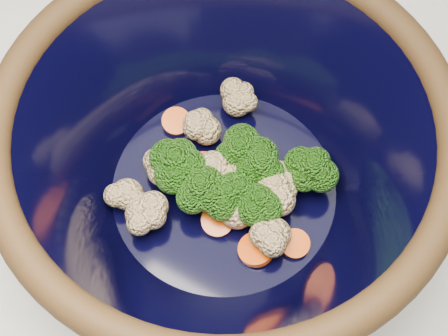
{
  "coord_description": "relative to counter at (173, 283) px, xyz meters",
  "views": [
    {
      "loc": [
        0.22,
        -0.22,
        1.43
      ],
      "look_at": [
        0.1,
        -0.01,
        0.97
      ],
      "focal_mm": 50.0,
      "sensor_mm": 36.0,
      "label": 1
    }
  ],
  "objects": [
    {
      "name": "vegetable_pile",
      "position": [
        0.11,
        -0.01,
        0.51
      ],
      "size": [
        0.18,
        0.17,
        0.06
      ],
      "color": "#608442",
      "rests_on": "mixing_bowl"
    },
    {
      "name": "counter",
      "position": [
        0.0,
        0.0,
        0.0
      ],
      "size": [
        1.2,
        1.2,
        0.9
      ],
      "primitive_type": "cube",
      "color": "silver",
      "rests_on": "ground"
    },
    {
      "name": "mixing_bowl",
      "position": [
        0.1,
        -0.01,
        0.54
      ],
      "size": [
        0.43,
        0.43,
        0.16
      ],
      "rotation": [
        0.0,
        0.0,
        -0.32
      ],
      "color": "black",
      "rests_on": "counter"
    }
  ]
}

